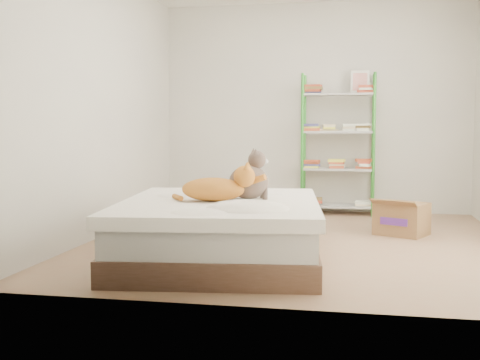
% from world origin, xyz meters
% --- Properties ---
extents(room, '(3.81, 4.21, 2.61)m').
position_xyz_m(room, '(0.00, 0.00, 1.30)').
color(room, '#946A4D').
rests_on(room, ground).
extents(bed, '(1.73, 2.06, 0.48)m').
position_xyz_m(bed, '(-0.53, -0.93, 0.24)').
color(bed, brown).
rests_on(bed, ground).
extents(orange_cat, '(0.60, 0.36, 0.23)m').
position_xyz_m(orange_cat, '(-0.57, -1.01, 0.60)').
color(orange_cat, '#CD7434').
rests_on(orange_cat, bed).
extents(grey_cat, '(0.43, 0.39, 0.39)m').
position_xyz_m(grey_cat, '(-0.32, -0.82, 0.68)').
color(grey_cat, '#796459').
rests_on(grey_cat, bed).
extents(shelf_unit, '(0.88, 0.36, 1.74)m').
position_xyz_m(shelf_unit, '(0.31, 1.88, 0.84)').
color(shelf_unit, green).
rests_on(shelf_unit, ground).
extents(cardboard_box, '(0.58, 0.60, 0.37)m').
position_xyz_m(cardboard_box, '(0.97, 0.53, 0.16)').
color(cardboard_box, '#9B7643').
rests_on(cardboard_box, ground).
extents(white_bin, '(0.37, 0.35, 0.36)m').
position_xyz_m(white_bin, '(-1.02, 1.85, 0.18)').
color(white_bin, white).
rests_on(white_bin, ground).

